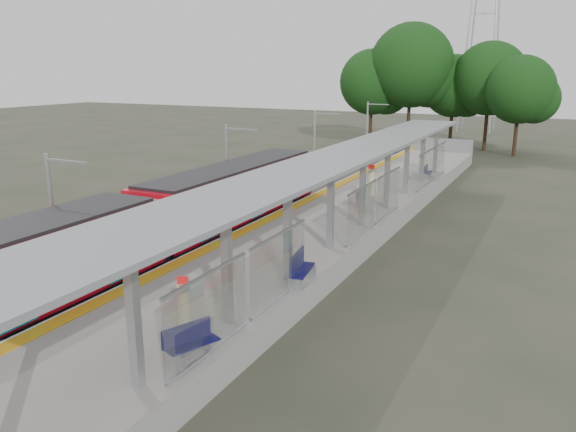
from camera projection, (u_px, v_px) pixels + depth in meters
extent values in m
cube|color=#59544C|center=(265.00, 217.00, 32.10)|extent=(3.00, 70.00, 0.24)
cube|color=gray|center=(338.00, 220.00, 30.06)|extent=(6.00, 50.00, 1.00)
cube|color=gold|center=(295.00, 206.00, 31.03)|extent=(0.60, 50.00, 0.02)
cube|color=#9EA0A5|center=(439.00, 145.00, 51.34)|extent=(6.00, 0.10, 1.20)
cube|color=#0D6F87|center=(15.00, 295.00, 16.10)|extent=(0.04, 1.30, 2.00)
cube|color=black|center=(235.00, 222.00, 29.25)|extent=(2.50, 13.50, 0.70)
cube|color=red|center=(235.00, 192.00, 28.84)|extent=(2.65, 13.50, 2.50)
cube|color=black|center=(235.00, 191.00, 28.83)|extent=(2.72, 12.96, 1.20)
cube|color=black|center=(234.00, 167.00, 28.51)|extent=(2.40, 12.82, 0.15)
cube|color=#0D6F87|center=(258.00, 197.00, 28.29)|extent=(0.04, 1.30, 2.00)
cylinder|color=black|center=(180.00, 253.00, 25.24)|extent=(2.20, 0.70, 0.70)
cube|color=black|center=(143.00, 231.00, 22.81)|extent=(2.30, 0.80, 2.40)
cube|color=#9EA0A5|center=(134.00, 319.00, 13.06)|extent=(0.25, 0.25, 3.50)
cube|color=#9EA0A5|center=(227.00, 266.00, 16.51)|extent=(0.25, 0.25, 3.50)
cube|color=#9EA0A5|center=(288.00, 232.00, 19.97)|extent=(0.25, 0.25, 3.50)
cube|color=#9EA0A5|center=(331.00, 208.00, 23.43)|extent=(0.25, 0.25, 3.50)
cube|color=#9EA0A5|center=(362.00, 190.00, 26.89)|extent=(0.25, 0.25, 3.50)
cube|color=#9EA0A5|center=(387.00, 176.00, 30.34)|extent=(0.25, 0.25, 3.50)
cube|color=#9EA0A5|center=(407.00, 165.00, 33.80)|extent=(0.25, 0.25, 3.50)
cube|color=#9EA0A5|center=(422.00, 156.00, 37.26)|extent=(0.25, 0.25, 3.50)
cube|color=#9EA0A5|center=(436.00, 148.00, 40.72)|extent=(0.25, 0.25, 3.50)
cube|color=gray|center=(340.00, 157.00, 24.86)|extent=(3.20, 38.00, 0.16)
cylinder|color=#9EA0A5|center=(308.00, 156.00, 25.55)|extent=(0.24, 38.00, 0.24)
cube|color=silver|center=(209.00, 314.00, 14.62)|extent=(0.05, 3.70, 2.20)
cube|color=silver|center=(279.00, 267.00, 18.08)|extent=(0.05, 3.70, 2.20)
cube|color=silver|center=(362.00, 212.00, 25.00)|extent=(0.05, 3.70, 2.20)
cube|color=silver|center=(388.00, 194.00, 28.45)|extent=(0.05, 3.70, 2.20)
cube|color=silver|center=(425.00, 170.00, 35.37)|extent=(0.05, 3.70, 2.20)
cube|color=silver|center=(439.00, 160.00, 38.83)|extent=(0.05, 3.70, 2.20)
cylinder|color=#382316|center=(371.00, 125.00, 61.87)|extent=(0.36, 0.36, 4.62)
sphere|color=#134414|center=(372.00, 82.00, 60.68)|extent=(7.02, 7.02, 7.02)
cylinder|color=#382316|center=(408.00, 121.00, 60.15)|extent=(0.36, 0.36, 5.78)
sphere|color=#134414|center=(411.00, 65.00, 58.67)|extent=(8.78, 8.78, 8.78)
cylinder|color=#382316|center=(451.00, 127.00, 60.94)|extent=(0.36, 0.36, 4.36)
sphere|color=#134414|center=(454.00, 86.00, 59.83)|extent=(6.63, 6.63, 6.63)
cylinder|color=#382316|center=(486.00, 127.00, 58.15)|extent=(0.36, 0.36, 4.91)
sphere|color=#134414|center=(490.00, 79.00, 56.89)|extent=(7.46, 7.46, 7.46)
cylinder|color=#382316|center=(516.00, 134.00, 54.54)|extent=(0.36, 0.36, 4.27)
sphere|color=#134414|center=(520.00, 90.00, 53.44)|extent=(6.49, 6.49, 6.49)
cylinder|color=#9EA0A5|center=(54.00, 225.00, 20.98)|extent=(0.16, 0.16, 5.40)
cube|color=#9EA0A5|center=(66.00, 161.00, 19.91)|extent=(2.00, 0.08, 0.08)
cylinder|color=#9EA0A5|center=(227.00, 173.00, 31.36)|extent=(0.16, 0.16, 5.40)
cube|color=#9EA0A5|center=(242.00, 129.00, 30.28)|extent=(2.00, 0.08, 0.08)
cylinder|color=#9EA0A5|center=(314.00, 147.00, 41.73)|extent=(0.16, 0.16, 5.40)
cube|color=#9EA0A5|center=(327.00, 114.00, 40.66)|extent=(2.00, 0.08, 0.08)
cylinder|color=#9EA0A5|center=(367.00, 131.00, 52.10)|extent=(0.16, 0.16, 5.40)
cube|color=#9EA0A5|center=(378.00, 104.00, 51.03)|extent=(2.00, 0.08, 0.08)
cube|color=#141054|center=(193.00, 344.00, 14.62)|extent=(0.96, 1.50, 0.06)
cube|color=#141054|center=(187.00, 333.00, 14.63)|extent=(0.61, 1.35, 0.53)
cube|color=#9EA0A5|center=(180.00, 362.00, 14.17)|extent=(0.38, 0.20, 0.42)
cube|color=#9EA0A5|center=(206.00, 343.00, 15.17)|extent=(0.38, 0.20, 0.42)
cube|color=#141054|center=(302.00, 270.00, 19.78)|extent=(0.77, 1.72, 0.07)
cube|color=#141054|center=(297.00, 260.00, 19.79)|extent=(0.34, 1.65, 0.61)
cube|color=#9EA0A5|center=(294.00, 283.00, 19.27)|extent=(0.45, 0.14, 0.49)
cube|color=#9EA0A5|center=(310.00, 271.00, 20.42)|extent=(0.45, 0.14, 0.49)
cube|color=#141054|center=(428.00, 172.00, 38.83)|extent=(0.48, 1.34, 0.05)
cube|color=#141054|center=(426.00, 169.00, 38.83)|extent=(0.14, 1.32, 0.48)
cube|color=#9EA0A5|center=(426.00, 177.00, 38.42)|extent=(0.35, 0.08, 0.39)
cube|color=#9EA0A5|center=(430.00, 174.00, 39.33)|extent=(0.35, 0.08, 0.39)
cylinder|color=beige|center=(184.00, 307.00, 16.24)|extent=(0.37, 0.37, 1.40)
cube|color=red|center=(183.00, 280.00, 16.02)|extent=(0.33, 0.16, 0.23)
cylinder|color=beige|center=(371.00, 183.00, 33.42)|extent=(0.42, 0.42, 1.59)
cube|color=red|center=(371.00, 167.00, 33.18)|extent=(0.37, 0.10, 0.26)
cylinder|color=#9EA0A5|center=(360.00, 200.00, 30.30)|extent=(0.53, 0.53, 0.99)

